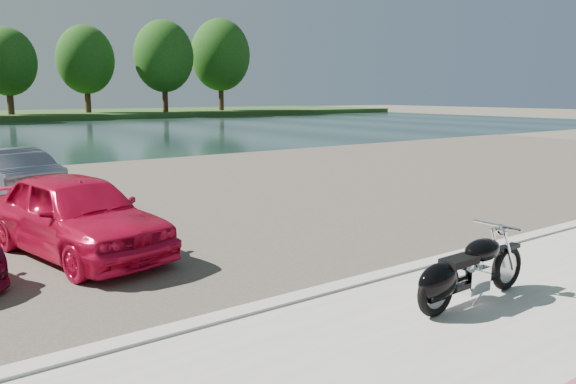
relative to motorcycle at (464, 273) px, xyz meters
name	(u,v)px	position (x,y,z in m)	size (l,w,h in m)	color
ground	(483,325)	(-0.15, -0.44, -0.56)	(200.00, 200.00, 0.00)	#595447
promenade	(558,350)	(-0.15, -1.44, -0.51)	(60.00, 6.00, 0.10)	#AAA8A0
kerb	(374,280)	(-0.15, 1.56, -0.49)	(60.00, 0.30, 0.14)	#AAA8A0
parking_lot	(152,198)	(-0.15, 10.56, -0.54)	(60.00, 18.00, 0.04)	#444037
motorcycle	(464,273)	(0.00, 0.00, 0.00)	(2.33, 0.75, 1.05)	black
car_4	(76,214)	(-3.51, 5.82, 0.24)	(1.80, 4.47, 1.52)	red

